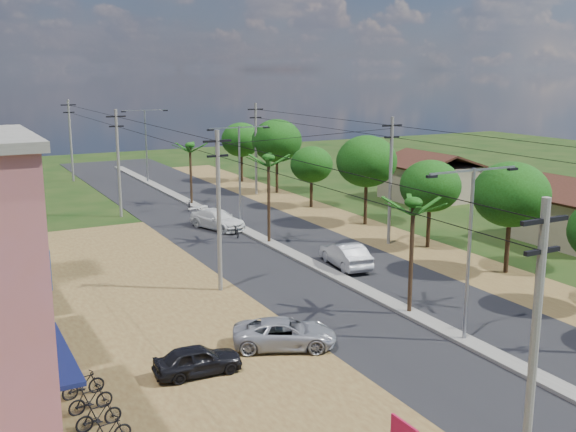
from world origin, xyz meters
name	(u,v)px	position (x,y,z in m)	size (l,w,h in m)	color
ground	(464,342)	(0.00, 0.00, 0.00)	(160.00, 160.00, 0.00)	black
road	(303,261)	(0.00, 15.00, 0.02)	(12.00, 110.00, 0.04)	black
median	(282,249)	(0.00, 18.00, 0.09)	(1.00, 90.00, 0.18)	#605E56
dirt_lot_west	(91,341)	(-15.00, 8.00, 0.02)	(18.00, 46.00, 0.04)	brown
dirt_shoulder_east	(408,245)	(8.50, 15.00, 0.01)	(5.00, 90.00, 0.03)	brown
house_east_far	(430,175)	(21.00, 28.00, 2.39)	(7.60, 7.50, 4.60)	gray
tree_east_c	(511,194)	(9.70, 7.00, 4.86)	(4.60, 4.60, 6.83)	black
tree_east_d	(430,186)	(9.40, 14.00, 4.34)	(4.20, 4.20, 6.13)	black
tree_east_e	(367,161)	(9.60, 22.00, 5.09)	(4.80, 4.80, 7.14)	black
tree_east_f	(312,164)	(9.20, 30.00, 3.89)	(3.80, 3.80, 5.52)	black
tree_east_g	(277,141)	(9.80, 38.00, 5.24)	(5.00, 5.00, 7.38)	black
tree_east_h	(241,140)	(9.50, 46.00, 4.64)	(4.40, 4.40, 6.52)	black
palm_median_near	(413,208)	(0.00, 4.00, 5.54)	(2.00, 2.00, 6.15)	black
palm_median_mid	(269,162)	(0.00, 20.00, 5.90)	(2.00, 2.00, 6.55)	black
palm_median_far	(190,148)	(0.00, 36.00, 5.26)	(2.00, 2.00, 5.85)	black
streetlight_near	(470,240)	(0.00, 0.00, 4.79)	(5.10, 0.18, 8.00)	gray
streetlight_mid	(240,168)	(0.00, 25.00, 4.79)	(5.10, 0.18, 8.00)	gray
streetlight_far	(146,139)	(0.00, 50.00, 4.79)	(5.10, 0.18, 8.00)	gray
utility_pole_w_a	(534,355)	(-7.00, -10.00, 4.76)	(1.60, 0.24, 9.00)	#605E56
utility_pole_w_b	(219,208)	(-7.00, 12.00, 4.76)	(1.60, 0.24, 9.00)	#605E56
utility_pole_w_c	(118,161)	(-7.00, 34.00, 4.76)	(1.60, 0.24, 9.00)	#605E56
utility_pole_w_d	(71,138)	(-7.00, 55.00, 4.76)	(1.60, 0.24, 9.00)	#605E56
utility_pole_e_b	(390,178)	(7.50, 16.00, 4.76)	(1.60, 0.24, 9.00)	#605E56
utility_pole_e_c	(256,147)	(7.50, 38.00, 4.76)	(1.60, 0.24, 9.00)	#605E56
car_silver_mid	(345,255)	(1.67, 12.58, 0.77)	(1.64, 4.69, 1.55)	#94969C
car_white_far	(218,220)	(-1.50, 25.95, 0.73)	(2.05, 5.05, 1.47)	silver
car_parked_silver	(285,334)	(-7.50, 3.26, 0.64)	(2.13, 4.61, 1.28)	#94969C
car_parked_dark	(198,361)	(-11.88, 2.50, 0.61)	(1.44, 3.59, 1.22)	black
moto_rider_west_a	(236,231)	(-1.20, 23.04, 0.47)	(0.62, 1.79, 0.94)	black
moto_rider_west_b	(189,206)	(-1.20, 33.28, 0.48)	(0.45, 1.58, 0.95)	black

